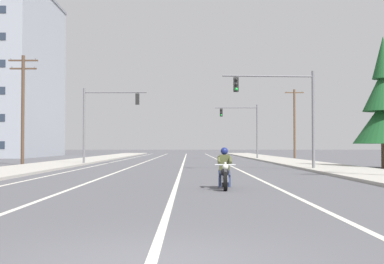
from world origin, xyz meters
The scene contains 14 objects.
ground_plane centered at (0.00, 0.00, 0.00)m, with size 400.00×400.00×0.00m, color #515156.
lane_stripe_center centered at (0.02, 45.00, 0.00)m, with size 0.16×100.00×0.01m, color beige.
lane_stripe_left centered at (-3.62, 45.00, 0.00)m, with size 0.16×100.00×0.01m, color beige.
lane_stripe_right centered at (3.68, 45.00, 0.00)m, with size 0.16×100.00×0.01m, color beige.
lane_stripe_far_left centered at (-6.58, 45.00, 0.00)m, with size 0.16×100.00×0.01m, color beige.
sidewalk_kerb_right centered at (9.85, 40.00, 0.07)m, with size 4.40×110.00×0.14m, color #ADA89E.
sidewalk_kerb_left centered at (-9.85, 40.00, 0.07)m, with size 4.40×110.00×0.14m, color #ADA89E.
motorcycle_with_rider centered at (1.76, 11.56, 0.59)m, with size 0.70×2.19×1.46m.
traffic_signal_near_right centered at (6.58, 25.47, 4.15)m, with size 5.79×0.65×6.20m.
traffic_signal_near_left centered at (-6.50, 35.32, 4.12)m, with size 5.17×0.37×6.20m.
traffic_signal_mid_right centered at (6.86, 51.99, 4.10)m, with size 4.87×0.38×6.20m.
utility_pole_left_near centered at (-12.65, 34.42, 4.72)m, with size 2.34×0.26×8.70m.
utility_pole_right_far centered at (13.54, 57.20, 4.47)m, with size 2.33×0.26×8.50m.
conifer_tree_right_verge_near centered at (13.67, 28.24, 4.11)m, with size 4.08×4.08×8.98m.
Camera 1 is at (0.51, -6.69, 1.51)m, focal length 48.62 mm.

